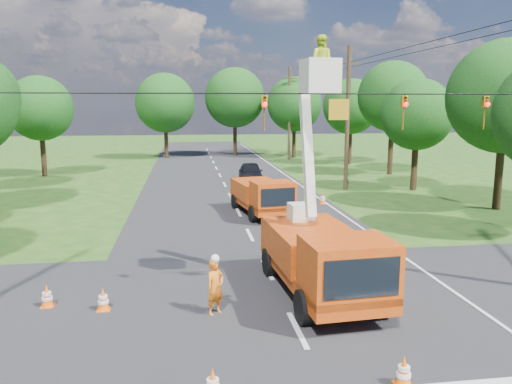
{
  "coord_description": "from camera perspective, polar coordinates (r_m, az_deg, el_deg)",
  "views": [
    {
      "loc": [
        -2.85,
        -12.22,
        5.98
      ],
      "look_at": [
        -0.14,
        6.91,
        2.6
      ],
      "focal_mm": 35.0,
      "sensor_mm": 36.0,
      "label": 1
    }
  ],
  "objects": [
    {
      "name": "road_main",
      "position": [
        32.9,
        -2.94,
        -0.56
      ],
      "size": [
        12.0,
        100.0,
        0.06
      ],
      "primitive_type": "cube",
      "color": "black",
      "rests_on": "ground"
    },
    {
      "name": "traffic_cone_4",
      "position": [
        15.6,
        -17.07,
        -11.66
      ],
      "size": [
        0.38,
        0.38,
        0.71
      ],
      "color": "#FF610D",
      "rests_on": "ground"
    },
    {
      "name": "tree_right_b",
      "position": [
        31.72,
        26.61,
        9.71
      ],
      "size": [
        6.4,
        6.4,
        9.65
      ],
      "color": "#382616",
      "rests_on": "ground"
    },
    {
      "name": "road_cross",
      "position": [
        15.69,
        3.11,
        -12.5
      ],
      "size": [
        56.0,
        10.0,
        0.07
      ],
      "primitive_type": "cube",
      "color": "black",
      "rests_on": "ground"
    },
    {
      "name": "traffic_cone_7",
      "position": [
        30.64,
        7.61,
        -0.73
      ],
      "size": [
        0.38,
        0.38,
        0.71
      ],
      "color": "#FF610D",
      "rests_on": "ground"
    },
    {
      "name": "tree_far_b",
      "position": [
        59.51,
        -2.44,
        10.72
      ],
      "size": [
        7.0,
        7.0,
        10.32
      ],
      "color": "#382616",
      "rests_on": "ground"
    },
    {
      "name": "traffic_cone_3",
      "position": [
        24.17,
        7.11,
        -3.6
      ],
      "size": [
        0.38,
        0.38,
        0.71
      ],
      "color": "#FF610D",
      "rests_on": "ground"
    },
    {
      "name": "pole_right_far",
      "position": [
        55.4,
        3.83,
        9.0
      ],
      "size": [
        1.8,
        0.3,
        10.0
      ],
      "color": "#4C3823",
      "rests_on": "ground"
    },
    {
      "name": "traffic_cone_1",
      "position": [
        11.77,
        16.53,
        -19.07
      ],
      "size": [
        0.38,
        0.38,
        0.71
      ],
      "color": "#FF610D",
      "rests_on": "ground"
    },
    {
      "name": "tree_right_c",
      "position": [
        36.9,
        17.94,
        8.41
      ],
      "size": [
        5.0,
        5.0,
        7.83
      ],
      "color": "#382616",
      "rests_on": "ground"
    },
    {
      "name": "tree_right_d",
      "position": [
        44.85,
        15.4,
        10.47
      ],
      "size": [
        6.0,
        6.0,
        9.7
      ],
      "color": "#382616",
      "rests_on": "ground"
    },
    {
      "name": "traffic_cone_5",
      "position": [
        16.42,
        -22.78,
        -10.91
      ],
      "size": [
        0.38,
        0.38,
        0.71
      ],
      "color": "#FF610D",
      "rests_on": "ground"
    },
    {
      "name": "bucket_truck",
      "position": [
        15.75,
        7.5,
        -6.02
      ],
      "size": [
        2.95,
        6.63,
        8.06
      ],
      "rotation": [
        0.0,
        0.0,
        0.07
      ],
      "color": "#C34C0D",
      "rests_on": "ground"
    },
    {
      "name": "pole_right_mid",
      "position": [
        36.06,
        10.41,
        8.38
      ],
      "size": [
        1.8,
        0.3,
        10.0
      ],
      "color": "#4C3823",
      "rests_on": "ground"
    },
    {
      "name": "ground_worker",
      "position": [
        14.6,
        -4.67,
        -10.78
      ],
      "size": [
        0.72,
        0.69,
        1.65
      ],
      "primitive_type": "imported",
      "rotation": [
        0.0,
        0.0,
        0.68
      ],
      "color": "#FF6115",
      "rests_on": "ground"
    },
    {
      "name": "ground",
      "position": [
        32.9,
        -2.94,
        -0.56
      ],
      "size": [
        140.0,
        140.0,
        0.0
      ],
      "primitive_type": "plane",
      "color": "#1F4916",
      "rests_on": "ground"
    },
    {
      "name": "signal_span",
      "position": [
        15.09,
        11.76,
        9.33
      ],
      "size": [
        18.0,
        0.29,
        1.07
      ],
      "color": "black",
      "rests_on": "ground"
    },
    {
      "name": "tree_far_a",
      "position": [
        57.26,
        -10.35,
        9.98
      ],
      "size": [
        6.6,
        6.6,
        9.5
      ],
      "color": "#382616",
      "rests_on": "ground"
    },
    {
      "name": "tree_left_f",
      "position": [
        45.81,
        -23.45,
        8.75
      ],
      "size": [
        5.4,
        5.4,
        8.4
      ],
      "color": "#382616",
      "rests_on": "ground"
    },
    {
      "name": "tree_far_c",
      "position": [
        57.56,
        4.41,
        9.98
      ],
      "size": [
        6.2,
        6.2,
        9.18
      ],
      "color": "#382616",
      "rests_on": "ground"
    },
    {
      "name": "traffic_cone_2",
      "position": [
        20.65,
        2.82,
        -5.89
      ],
      "size": [
        0.38,
        0.38,
        0.71
      ],
      "color": "#FF610D",
      "rests_on": "ground"
    },
    {
      "name": "tree_right_e",
      "position": [
        51.96,
        10.8,
        9.57
      ],
      "size": [
        5.6,
        5.6,
        8.63
      ],
      "color": "#382616",
      "rests_on": "ground"
    },
    {
      "name": "distant_car",
      "position": [
        38.98,
        -0.63,
        2.25
      ],
      "size": [
        2.22,
        4.7,
        1.55
      ],
      "primitive_type": "imported",
      "rotation": [
        0.0,
        0.0,
        -0.09
      ],
      "color": "black",
      "rests_on": "ground"
    },
    {
      "name": "second_truck",
      "position": [
        27.27,
        0.71,
        -0.38
      ],
      "size": [
        2.96,
        5.92,
        2.12
      ],
      "rotation": [
        0.0,
        0.0,
        0.16
      ],
      "color": "#C34C0D",
      "rests_on": "ground"
    },
    {
      "name": "edge_line",
      "position": [
        33.84,
        6.55,
        -0.32
      ],
      "size": [
        0.12,
        90.0,
        0.02
      ],
      "primitive_type": "cube",
      "color": "silver",
      "rests_on": "ground"
    }
  ]
}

